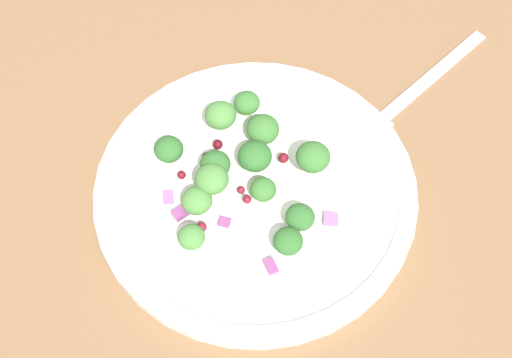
# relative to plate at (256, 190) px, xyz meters

# --- Properties ---
(ground_plane) EXTENTS (1.80, 1.80, 0.02)m
(ground_plane) POSITION_rel_plate_xyz_m (0.00, 0.01, -0.02)
(ground_plane) COLOR brown
(plate) EXTENTS (0.28, 0.28, 0.02)m
(plate) POSITION_rel_plate_xyz_m (0.00, 0.00, 0.00)
(plate) COLOR white
(plate) RESTS_ON ground_plane
(dressing_pool) EXTENTS (0.16, 0.16, 0.00)m
(dressing_pool) POSITION_rel_plate_xyz_m (0.00, 0.00, 0.00)
(dressing_pool) COLOR white
(dressing_pool) RESTS_ON plate
(broccoli_floret_0) EXTENTS (0.03, 0.03, 0.03)m
(broccoli_floret_0) POSITION_rel_plate_xyz_m (0.07, 0.00, 0.03)
(broccoli_floret_0) COLOR #9EC684
(broccoli_floret_0) RESTS_ON plate
(broccoli_floret_1) EXTENTS (0.02, 0.02, 0.02)m
(broccoli_floret_1) POSITION_rel_plate_xyz_m (-0.03, 0.07, 0.02)
(broccoli_floret_1) COLOR #9EC684
(broccoli_floret_1) RESTS_ON plate
(broccoli_floret_2) EXTENTS (0.02, 0.02, 0.02)m
(broccoli_floret_2) POSITION_rel_plate_xyz_m (-0.01, -0.00, 0.02)
(broccoli_floret_2) COLOR #9EC684
(broccoli_floret_2) RESTS_ON plate
(broccoli_floret_3) EXTENTS (0.02, 0.02, 0.02)m
(broccoli_floret_3) POSITION_rel_plate_xyz_m (-0.05, -0.02, 0.02)
(broccoli_floret_3) COLOR #9EC684
(broccoli_floret_3) RESTS_ON plate
(broccoli_floret_4) EXTENTS (0.02, 0.02, 0.02)m
(broccoli_floret_4) POSITION_rel_plate_xyz_m (-0.06, 0.00, 0.02)
(broccoli_floret_4) COLOR #8EB77A
(broccoli_floret_4) RESTS_ON plate
(broccoli_floret_5) EXTENTS (0.03, 0.03, 0.03)m
(broccoli_floret_5) POSITION_rel_plate_xyz_m (0.05, 0.06, 0.03)
(broccoli_floret_5) COLOR #9EC684
(broccoli_floret_5) RESTS_ON plate
(broccoli_floret_6) EXTENTS (0.03, 0.03, 0.03)m
(broccoli_floret_6) POSITION_rel_plate_xyz_m (0.01, 0.04, 0.03)
(broccoli_floret_6) COLOR #ADD18E
(broccoli_floret_6) RESTS_ON plate
(broccoli_floret_7) EXTENTS (0.03, 0.03, 0.03)m
(broccoli_floret_7) POSITION_rel_plate_xyz_m (-0.01, -0.05, 0.03)
(broccoli_floret_7) COLOR #8EB77A
(broccoli_floret_7) RESTS_ON plate
(broccoli_floret_8) EXTENTS (0.03, 0.03, 0.03)m
(broccoli_floret_8) POSITION_rel_plate_xyz_m (0.02, -0.01, 0.02)
(broccoli_floret_8) COLOR #ADD18E
(broccoli_floret_8) RESTS_ON plate
(broccoli_floret_9) EXTENTS (0.03, 0.03, 0.03)m
(broccoli_floret_9) POSITION_rel_plate_xyz_m (0.00, 0.05, 0.02)
(broccoli_floret_9) COLOR #ADD18E
(broccoli_floret_9) RESTS_ON plate
(broccoli_floret_10) EXTENTS (0.03, 0.03, 0.03)m
(broccoli_floret_10) POSITION_rel_plate_xyz_m (0.02, 0.03, 0.02)
(broccoli_floret_10) COLOR #ADD18E
(broccoli_floret_10) RESTS_ON plate
(broccoli_floret_11) EXTENTS (0.02, 0.02, 0.02)m
(broccoli_floret_11) POSITION_rel_plate_xyz_m (0.08, -0.03, 0.02)
(broccoli_floret_11) COLOR #9EC684
(broccoli_floret_11) RESTS_ON plate
(broccoli_floret_12) EXTENTS (0.03, 0.03, 0.03)m
(broccoli_floret_12) POSITION_rel_plate_xyz_m (0.04, -0.03, 0.02)
(broccoli_floret_12) COLOR #ADD18E
(broccoli_floret_12) RESTS_ON plate
(cranberry_0) EXTENTS (0.01, 0.01, 0.01)m
(cranberry_0) POSITION_rel_plate_xyz_m (0.04, 0.05, 0.01)
(cranberry_0) COLOR maroon
(cranberry_0) RESTS_ON plate
(cranberry_1) EXTENTS (0.01, 0.01, 0.01)m
(cranberry_1) POSITION_rel_plate_xyz_m (0.04, 0.03, 0.01)
(cranberry_1) COLOR maroon
(cranberry_1) RESTS_ON plate
(cranberry_2) EXTENTS (0.01, 0.01, 0.01)m
(cranberry_2) POSITION_rel_plate_xyz_m (0.01, -0.03, 0.01)
(cranberry_2) COLOR maroon
(cranberry_2) RESTS_ON plate
(cranberry_3) EXTENTS (0.01, 0.01, 0.01)m
(cranberry_3) POSITION_rel_plate_xyz_m (0.05, 0.01, 0.01)
(cranberry_3) COLOR #4C0A14
(cranberry_3) RESTS_ON plate
(cranberry_4) EXTENTS (0.01, 0.01, 0.01)m
(cranberry_4) POSITION_rel_plate_xyz_m (-0.01, 0.01, 0.01)
(cranberry_4) COLOR maroon
(cranberry_4) RESTS_ON plate
(cranberry_5) EXTENTS (0.01, 0.01, 0.01)m
(cranberry_5) POSITION_rel_plate_xyz_m (-0.00, 0.02, 0.01)
(cranberry_5) COLOR maroon
(cranberry_5) RESTS_ON plate
(cranberry_6) EXTENTS (0.01, 0.01, 0.01)m
(cranberry_6) POSITION_rel_plate_xyz_m (-0.02, 0.06, 0.01)
(cranberry_6) COLOR maroon
(cranberry_6) RESTS_ON plate
(onion_bit_0) EXTENTS (0.01, 0.01, 0.00)m
(onion_bit_0) POSITION_rel_plate_xyz_m (-0.02, 0.04, 0.01)
(onion_bit_0) COLOR #843D75
(onion_bit_0) RESTS_ON plate
(onion_bit_1) EXTENTS (0.01, 0.01, 0.01)m
(onion_bit_1) POSITION_rel_plate_xyz_m (0.00, 0.07, 0.01)
(onion_bit_1) COLOR #843D75
(onion_bit_1) RESTS_ON plate
(onion_bit_2) EXTENTS (0.02, 0.02, 0.00)m
(onion_bit_2) POSITION_rel_plate_xyz_m (-0.06, -0.04, 0.01)
(onion_bit_2) COLOR #A35B93
(onion_bit_2) RESTS_ON plate
(onion_bit_3) EXTENTS (0.01, 0.01, 0.00)m
(onion_bit_3) POSITION_rel_plate_xyz_m (-0.07, 0.02, 0.01)
(onion_bit_3) COLOR #843D75
(onion_bit_3) RESTS_ON plate
(onion_bit_4) EXTENTS (0.01, 0.01, 0.00)m
(onion_bit_4) POSITION_rel_plate_xyz_m (0.02, 0.07, 0.01)
(onion_bit_4) COLOR #A35B93
(onion_bit_4) RESTS_ON plate
(fork) EXTENTS (0.08, 0.18, 0.01)m
(fork) POSITION_rel_plate_xyz_m (0.04, -0.19, -0.01)
(fork) COLOR silver
(fork) RESTS_ON ground_plane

